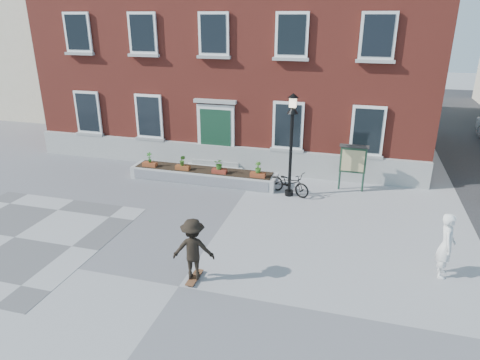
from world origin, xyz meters
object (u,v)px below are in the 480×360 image
(bicycle, at_px, (289,183))
(notice_board, at_px, (353,160))
(lamp_post, at_px, (292,131))
(skateboarder, at_px, (193,249))
(bystander, at_px, (446,245))

(bicycle, distance_m, notice_board, 2.63)
(lamp_post, xyz_separation_m, skateboarder, (-1.44, -6.27, -1.63))
(bystander, xyz_separation_m, notice_board, (-2.58, 5.44, 0.36))
(bystander, bearing_deg, notice_board, 29.51)
(notice_board, bearing_deg, bicycle, -155.55)
(bicycle, relative_size, lamp_post, 0.45)
(notice_board, bearing_deg, skateboarder, -116.42)
(skateboarder, bearing_deg, bystander, 17.65)
(bicycle, xyz_separation_m, lamp_post, (0.02, -0.13, 2.08))
(bystander, height_order, skateboarder, bystander)
(bicycle, xyz_separation_m, bystander, (4.86, -4.41, 0.43))
(bicycle, bearing_deg, notice_board, -41.47)
(lamp_post, relative_size, skateboarder, 2.25)
(bystander, xyz_separation_m, skateboarder, (-6.27, -2.00, 0.01))
(bystander, height_order, notice_board, notice_board)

